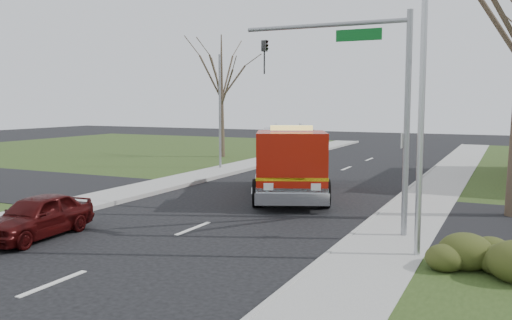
% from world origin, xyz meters
% --- Properties ---
extents(ground, '(120.00, 120.00, 0.00)m').
position_xyz_m(ground, '(0.00, 0.00, 0.00)').
color(ground, black).
rests_on(ground, ground).
extents(sidewalk_right, '(2.40, 80.00, 0.15)m').
position_xyz_m(sidewalk_right, '(6.20, 0.00, 0.07)').
color(sidewalk_right, gray).
rests_on(sidewalk_right, ground).
extents(sidewalk_left, '(2.40, 80.00, 0.15)m').
position_xyz_m(sidewalk_left, '(-6.20, 0.00, 0.07)').
color(sidewalk_left, gray).
rests_on(sidewalk_left, ground).
extents(hedge_corner, '(2.80, 2.00, 0.90)m').
position_xyz_m(hedge_corner, '(9.00, -1.00, 0.58)').
color(hedge_corner, '#333D16').
rests_on(hedge_corner, lawn_right).
extents(bare_tree_left, '(4.50, 4.50, 9.00)m').
position_xyz_m(bare_tree_left, '(-10.00, 20.00, 5.56)').
color(bare_tree_left, '#3E3224').
rests_on(bare_tree_left, ground).
extents(traffic_signal_mast, '(5.29, 0.18, 6.80)m').
position_xyz_m(traffic_signal_mast, '(5.21, 1.50, 4.71)').
color(traffic_signal_mast, gray).
rests_on(traffic_signal_mast, ground).
extents(streetlight_pole, '(1.48, 0.16, 8.40)m').
position_xyz_m(streetlight_pole, '(7.14, -0.50, 4.55)').
color(streetlight_pole, '#B7BABF').
rests_on(streetlight_pole, ground).
extents(utility_pole_far, '(0.14, 0.14, 7.00)m').
position_xyz_m(utility_pole_far, '(-6.80, 14.00, 3.50)').
color(utility_pole_far, gray).
rests_on(utility_pole_far, ground).
extents(fire_engine, '(5.66, 8.43, 3.23)m').
position_xyz_m(fire_engine, '(0.52, 7.16, 1.46)').
color(fire_engine, '#971206').
rests_on(fire_engine, ground).
extents(parked_car_maroon, '(1.87, 4.03, 1.33)m').
position_xyz_m(parked_car_maroon, '(-3.70, -3.03, 0.67)').
color(parked_car_maroon, '#370808').
rests_on(parked_car_maroon, ground).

